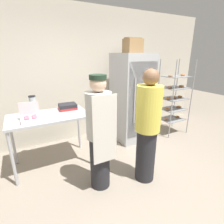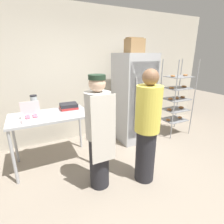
% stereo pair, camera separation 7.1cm
% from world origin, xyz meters
% --- Properties ---
extents(ground_plane, '(14.00, 14.00, 0.00)m').
position_xyz_m(ground_plane, '(0.00, 0.00, 0.00)').
color(ground_plane, gray).
extents(back_wall, '(6.40, 0.12, 2.77)m').
position_xyz_m(back_wall, '(0.00, 2.18, 1.38)').
color(back_wall, beige).
rests_on(back_wall, ground_plane).
extents(refrigerator, '(0.71, 0.76, 1.85)m').
position_xyz_m(refrigerator, '(0.79, 1.53, 0.92)').
color(refrigerator, '#ADAFB5').
rests_on(refrigerator, ground_plane).
extents(baking_rack, '(0.61, 0.48, 1.72)m').
position_xyz_m(baking_rack, '(1.84, 1.31, 0.85)').
color(baking_rack, '#93969B').
rests_on(baking_rack, ground_plane).
extents(prep_counter, '(1.23, 0.70, 0.89)m').
position_xyz_m(prep_counter, '(-0.97, 1.30, 0.80)').
color(prep_counter, '#ADAFB5').
rests_on(prep_counter, ground_plane).
extents(donut_box, '(0.27, 0.22, 0.26)m').
position_xyz_m(donut_box, '(-1.23, 1.16, 0.94)').
color(donut_box, silver).
rests_on(donut_box, prep_counter).
extents(blender_pitcher, '(0.13, 0.13, 0.30)m').
position_xyz_m(blender_pitcher, '(-1.16, 1.53, 1.03)').
color(blender_pitcher, black).
rests_on(blender_pitcher, prep_counter).
extents(binder_stack, '(0.31, 0.26, 0.10)m').
position_xyz_m(binder_stack, '(-0.61, 1.48, 0.94)').
color(binder_stack, '#B72D2D').
rests_on(binder_stack, prep_counter).
extents(cardboard_storage_box, '(0.33, 0.27, 0.28)m').
position_xyz_m(cardboard_storage_box, '(0.75, 1.50, 1.98)').
color(cardboard_storage_box, '#937047').
rests_on(cardboard_storage_box, refrigerator).
extents(person_baker, '(0.34, 0.36, 1.59)m').
position_xyz_m(person_baker, '(-0.46, 0.43, 0.83)').
color(person_baker, '#232328').
rests_on(person_baker, ground_plane).
extents(person_customer, '(0.35, 0.35, 1.66)m').
position_xyz_m(person_customer, '(0.20, 0.26, 0.85)').
color(person_customer, '#232328').
rests_on(person_customer, ground_plane).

